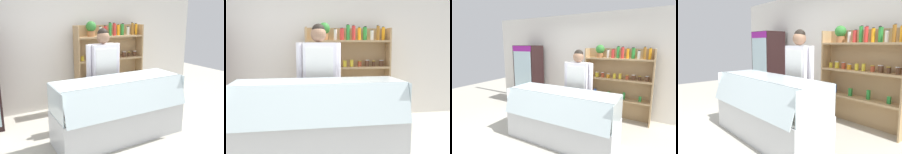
{
  "view_description": "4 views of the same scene",
  "coord_description": "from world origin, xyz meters",
  "views": [
    {
      "loc": [
        -1.88,
        -3.21,
        2.0
      ],
      "look_at": [
        0.37,
        0.76,
        0.85
      ],
      "focal_mm": 40.0,
      "sensor_mm": 36.0,
      "label": 1
    },
    {
      "loc": [
        -0.18,
        -3.01,
        1.44
      ],
      "look_at": [
        0.42,
        0.52,
        0.99
      ],
      "focal_mm": 40.0,
      "sensor_mm": 36.0,
      "label": 2
    },
    {
      "loc": [
        1.71,
        -2.69,
        1.88
      ],
      "look_at": [
        -0.23,
        0.78,
        1.13
      ],
      "focal_mm": 28.0,
      "sensor_mm": 36.0,
      "label": 3
    },
    {
      "loc": [
        2.92,
        -1.87,
        1.52
      ],
      "look_at": [
        -0.14,
        0.76,
        0.91
      ],
      "focal_mm": 35.0,
      "sensor_mm": 36.0,
      "label": 4
    }
  ],
  "objects": [
    {
      "name": "ground_plane",
      "position": [
        0.0,
        0.0,
        0.0
      ],
      "size": [
        12.0,
        12.0,
        0.0
      ],
      "primitive_type": "plane",
      "color": "#B7B2A3"
    },
    {
      "name": "deli_display_case",
      "position": [
        0.11,
        0.06,
        0.31
      ],
      "size": [
        2.14,
        0.81,
        1.01
      ],
      "color": "silver",
      "rests_on": "ground"
    },
    {
      "name": "shelving_unit",
      "position": [
        0.78,
        1.65,
        1.05
      ],
      "size": [
        1.61,
        0.29,
        1.86
      ],
      "color": "tan",
      "rests_on": "ground"
    },
    {
      "name": "shop_clerk",
      "position": [
        0.16,
        0.71,
        1.06
      ],
      "size": [
        0.67,
        0.25,
        1.77
      ],
      "color": "#383D51",
      "rests_on": "ground"
    },
    {
      "name": "back_wall",
      "position": [
        0.0,
        1.95,
        1.35
      ],
      "size": [
        6.8,
        0.1,
        2.7
      ],
      "primitive_type": "cube",
      "color": "white",
      "rests_on": "ground"
    }
  ]
}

